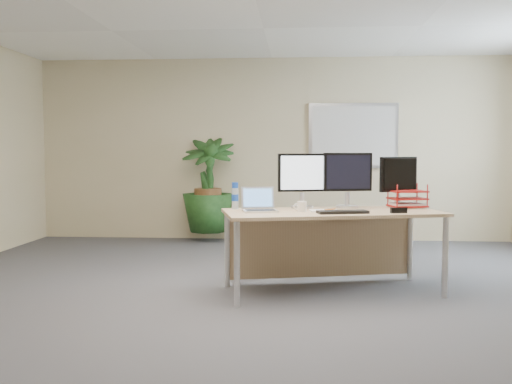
# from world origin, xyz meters

# --- Properties ---
(floor) EXTENTS (8.00, 8.00, 0.00)m
(floor) POSITION_xyz_m (0.00, 0.00, 0.00)
(floor) COLOR #404045
(floor) RESTS_ON ground
(back_wall) EXTENTS (7.00, 0.04, 2.70)m
(back_wall) POSITION_xyz_m (0.00, 4.00, 1.35)
(back_wall) COLOR #C6B88C
(back_wall) RESTS_ON floor
(whiteboard) EXTENTS (1.30, 0.04, 0.95)m
(whiteboard) POSITION_xyz_m (1.20, 3.97, 1.55)
(whiteboard) COLOR silver
(whiteboard) RESTS_ON back_wall
(desk) EXTENTS (2.13, 1.28, 0.76)m
(desk) POSITION_xyz_m (0.69, 0.90, 0.60)
(desk) COLOR tan
(desk) RESTS_ON floor
(floor_plant) EXTENTS (0.85, 0.85, 1.50)m
(floor_plant) POSITION_xyz_m (-0.91, 3.70, 0.75)
(floor_plant) COLOR #173C15
(floor_plant) RESTS_ON floor
(monitor_left) EXTENTS (0.47, 0.22, 0.53)m
(monitor_left) POSITION_xyz_m (0.44, 1.04, 1.07)
(monitor_left) COLOR silver
(monitor_left) RESTS_ON desk
(monitor_right) EXTENTS (0.48, 0.22, 0.54)m
(monitor_right) POSITION_xyz_m (0.88, 1.11, 1.07)
(monitor_right) COLOR silver
(monitor_right) RESTS_ON desk
(monitor_dark) EXTENTS (0.40, 0.27, 0.50)m
(monitor_dark) POSITION_xyz_m (1.40, 1.25, 1.05)
(monitor_dark) COLOR silver
(monitor_dark) RESTS_ON desk
(laptop) EXTENTS (0.37, 0.34, 0.22)m
(laptop) POSITION_xyz_m (0.04, 0.72, 0.82)
(laptop) COLOR silver
(laptop) RESTS_ON desk
(keyboard) EXTENTS (0.47, 0.25, 0.03)m
(keyboard) POSITION_xyz_m (0.79, 0.59, 0.78)
(keyboard) COLOR black
(keyboard) RESTS_ON desk
(coffee_mug) EXTENTS (0.12, 0.09, 0.10)m
(coffee_mug) POSITION_xyz_m (0.43, 0.70, 0.81)
(coffee_mug) COLOR white
(coffee_mug) RESTS_ON desk
(spiral_notebook) EXTENTS (0.29, 0.23, 0.01)m
(spiral_notebook) POSITION_xyz_m (0.64, 0.75, 0.77)
(spiral_notebook) COLOR silver
(spiral_notebook) RESTS_ON desk
(orange_pen) EXTENTS (0.11, 0.11, 0.01)m
(orange_pen) POSITION_xyz_m (0.69, 0.76, 0.78)
(orange_pen) COLOR #CD6216
(orange_pen) RESTS_ON spiral_notebook
(yellow_highlighter) EXTENTS (0.12, 0.03, 0.02)m
(yellow_highlighter) POSITION_xyz_m (0.94, 0.77, 0.77)
(yellow_highlighter) COLOR gold
(yellow_highlighter) RESTS_ON desk
(water_bottle) EXTENTS (0.07, 0.07, 0.26)m
(water_bottle) POSITION_xyz_m (-0.20, 0.90, 0.89)
(water_bottle) COLOR #AFC2CE
(water_bottle) RESTS_ON desk
(letter_tray) EXTENTS (0.39, 0.33, 0.16)m
(letter_tray) POSITION_xyz_m (1.47, 1.19, 0.84)
(letter_tray) COLOR #AD1915
(letter_tray) RESTS_ON desk
(stapler) EXTENTS (0.15, 0.07, 0.05)m
(stapler) POSITION_xyz_m (1.30, 0.65, 0.79)
(stapler) COLOR black
(stapler) RESTS_ON desk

